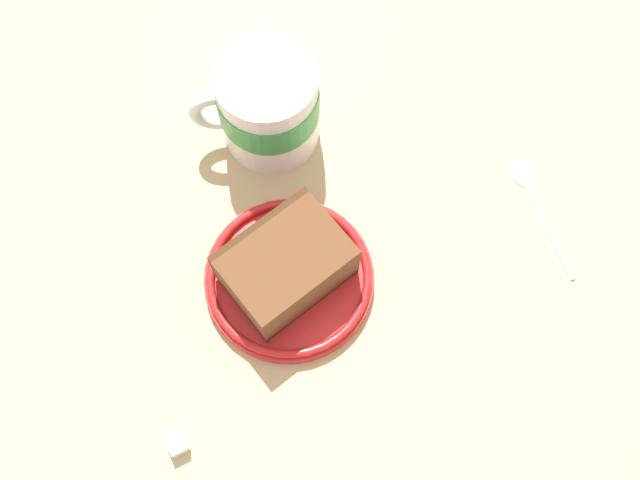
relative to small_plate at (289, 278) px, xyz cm
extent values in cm
cube|color=tan|center=(3.05, 3.80, -2.34)|extent=(125.00, 125.00, 2.85)
cylinder|color=red|center=(0.00, 0.00, -0.36)|extent=(15.40, 15.40, 1.10)
torus|color=red|center=(0.00, 0.00, 0.56)|extent=(14.92, 14.92, 0.75)
cube|color=#472814|center=(0.00, 0.00, 0.49)|extent=(9.03, 11.63, 0.60)
cube|color=brown|center=(0.00, 0.00, 3.26)|extent=(9.03, 11.63, 4.95)
cube|color=#472814|center=(-3.74, -0.79, 3.26)|extent=(2.73, 10.31, 4.95)
cylinder|color=white|center=(-14.51, 5.15, 4.17)|extent=(9.24, 9.24, 10.17)
cylinder|color=green|center=(-14.51, 5.15, 5.23)|extent=(9.42, 9.42, 3.73)
cylinder|color=black|center=(-14.51, 5.15, 7.86)|extent=(8.13, 8.13, 0.40)
torus|color=white|center=(-16.12, 0.82, 4.17)|extent=(3.09, 5.73, 5.67)
ellipsoid|color=silver|center=(0.38, 24.68, -0.51)|extent=(3.23, 2.37, 0.80)
cylinder|color=silver|center=(6.75, 23.84, -0.66)|extent=(9.82, 1.77, 0.50)
cube|color=white|center=(8.91, -14.70, -0.16)|extent=(1.52, 1.52, 1.51)
camera|label=1|loc=(18.73, -6.31, 63.12)|focal=41.04mm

